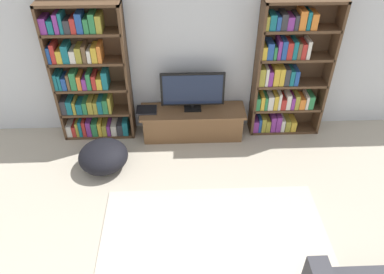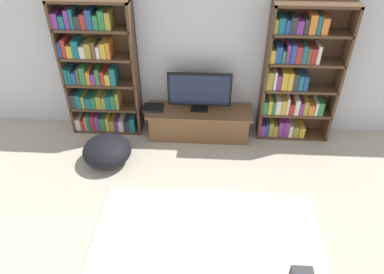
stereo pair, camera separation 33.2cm
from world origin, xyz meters
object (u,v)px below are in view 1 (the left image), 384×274
(laptop, at_px, (147,110))
(beanbag_ottoman, at_px, (103,156))
(bookshelf_left, at_px, (88,77))
(television, at_px, (193,91))
(bookshelf_right, at_px, (287,73))
(tv_stand, at_px, (193,123))

(laptop, bearing_deg, beanbag_ottoman, -129.07)
(bookshelf_left, height_order, television, bookshelf_left)
(bookshelf_right, relative_size, laptop, 6.81)
(bookshelf_left, distance_m, laptop, 0.91)
(beanbag_ottoman, bearing_deg, bookshelf_left, 105.11)
(bookshelf_left, xyz_separation_m, television, (1.41, -0.08, -0.20))
(beanbag_ottoman, bearing_deg, television, 29.74)
(bookshelf_right, bearing_deg, tv_stand, -175.19)
(tv_stand, bearing_deg, beanbag_ottoman, -151.25)
(television, bearing_deg, bookshelf_left, 176.72)
(tv_stand, distance_m, beanbag_ottoman, 1.37)
(television, bearing_deg, tv_stand, -90.00)
(bookshelf_left, height_order, laptop, bookshelf_left)
(bookshelf_right, bearing_deg, television, -176.38)
(bookshelf_right, relative_size, beanbag_ottoman, 3.03)
(television, bearing_deg, laptop, -179.00)
(bookshelf_right, bearing_deg, laptop, -177.26)
(tv_stand, height_order, beanbag_ottoman, tv_stand)
(tv_stand, bearing_deg, bookshelf_right, 4.81)
(laptop, relative_size, beanbag_ottoman, 0.44)
(bookshelf_right, xyz_separation_m, television, (-1.30, -0.08, -0.21))
(television, distance_m, beanbag_ottoman, 1.49)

